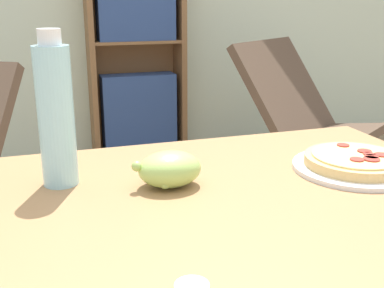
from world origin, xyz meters
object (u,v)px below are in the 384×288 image
Objects in this scene: pizza_on_plate at (355,163)px; drink_bottle at (56,114)px; bookshelf at (136,52)px; grape_bunch at (169,169)px; lounge_chair_far at (307,146)px.

drink_bottle reaches higher than pizza_on_plate.
pizza_on_plate is 0.16× the size of bookshelf.
pizza_on_plate is at bearing -90.47° from bookshelf.
pizza_on_plate is 2.44m from bookshelf.
grape_bunch is 2.44m from bookshelf.
drink_bottle is at bearing 169.76° from pizza_on_plate.
pizza_on_plate is 0.62m from drink_bottle.
pizza_on_plate is 0.40m from grape_bunch.
grape_bunch reaches higher than pizza_on_plate.
lounge_chair_far reaches higher than grape_bunch.
lounge_chair_far is (0.84, 1.54, -0.50)m from pizza_on_plate.
grape_bunch is 0.08× the size of bookshelf.
drink_bottle is 0.18× the size of bookshelf.
bookshelf is at bearing 89.53° from pizza_on_plate.
bookshelf is at bearing 75.16° from drink_bottle.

